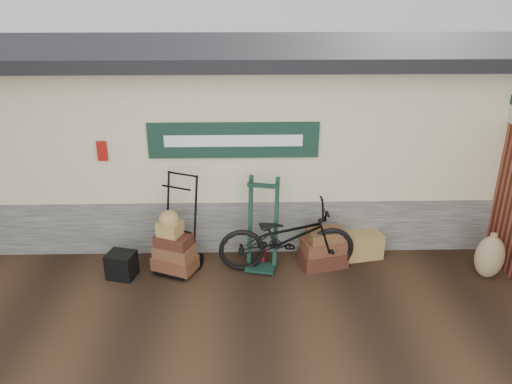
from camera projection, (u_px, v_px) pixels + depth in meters
ground at (255, 284)px, 7.44m from camera, size 80.00×80.00×0.00m
station_building at (251, 130)px, 9.34m from camera, size 14.40×4.10×3.20m
porter_trolley at (179, 223)px, 7.60m from camera, size 0.94×0.85×1.55m
green_barrow at (262, 224)px, 7.67m from camera, size 0.61×0.55×1.46m
suitcase_stack at (323, 247)px, 7.84m from camera, size 0.80×0.61×0.63m
wicker_hamper at (361, 245)px, 8.15m from camera, size 0.70×0.53×0.41m
black_trunk at (122, 265)px, 7.57m from camera, size 0.47×0.43×0.40m
bicycle at (287, 234)px, 7.62m from camera, size 0.78×2.11×1.22m
burlap_sack_left at (490, 257)px, 7.51m from camera, size 0.47×0.40×0.69m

